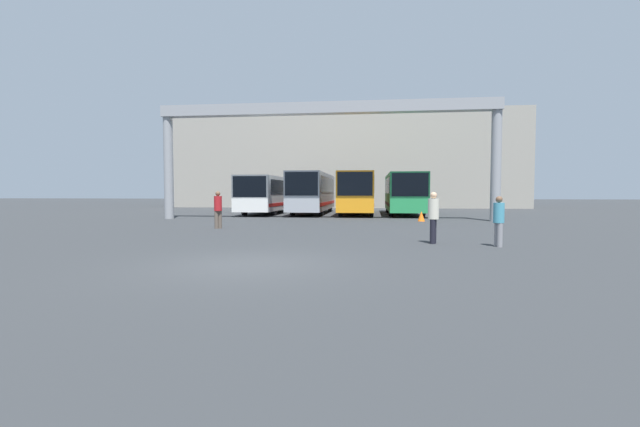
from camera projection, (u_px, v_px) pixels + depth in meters
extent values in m
plane|color=#2D3033|center=(248.00, 265.00, 10.31)|extent=(200.00, 200.00, 0.00)
cube|color=gray|center=(348.00, 163.00, 52.70)|extent=(39.54, 12.00, 10.77)
cylinder|color=gray|center=(169.00, 168.00, 28.06)|extent=(0.60, 0.60, 6.63)
cylinder|color=gray|center=(496.00, 166.00, 25.57)|extent=(0.60, 0.60, 6.63)
cube|color=gray|center=(325.00, 108.00, 26.63)|extent=(21.26, 0.80, 0.70)
cube|color=silver|center=(269.00, 193.00, 35.19)|extent=(2.58, 11.41, 2.61)
cube|color=black|center=(249.00, 187.00, 29.53)|extent=(2.38, 0.06, 1.46)
cube|color=black|center=(269.00, 188.00, 35.17)|extent=(2.61, 9.70, 1.10)
cube|color=red|center=(269.00, 203.00, 35.23)|extent=(2.61, 10.84, 0.24)
cylinder|color=black|center=(244.00, 209.00, 32.22)|extent=(0.28, 0.94, 0.94)
cylinder|color=black|center=(274.00, 209.00, 31.95)|extent=(0.28, 0.94, 0.94)
cylinder|color=black|center=(265.00, 206.00, 38.55)|extent=(0.28, 0.94, 0.94)
cylinder|color=black|center=(290.00, 206.00, 38.28)|extent=(0.28, 0.94, 0.94)
cube|color=#999EA5|center=(313.00, 192.00, 34.85)|extent=(2.48, 11.61, 2.88)
cube|color=black|center=(301.00, 184.00, 29.08)|extent=(2.28, 0.06, 1.61)
cube|color=black|center=(313.00, 185.00, 34.82)|extent=(2.51, 9.87, 1.21)
cube|color=red|center=(313.00, 203.00, 34.89)|extent=(2.51, 11.03, 0.24)
cylinder|color=black|center=(293.00, 208.00, 31.82)|extent=(0.28, 1.07, 1.07)
cylinder|color=black|center=(321.00, 209.00, 31.56)|extent=(0.28, 1.07, 1.07)
cylinder|color=black|center=(306.00, 206.00, 38.27)|extent=(0.28, 1.07, 1.07)
cylinder|color=black|center=(330.00, 206.00, 38.01)|extent=(0.28, 1.07, 1.07)
cube|color=orange|center=(358.00, 192.00, 33.99)|extent=(2.58, 10.76, 2.87)
cube|color=black|center=(355.00, 184.00, 28.65)|extent=(2.37, 0.06, 1.60)
cube|color=black|center=(358.00, 185.00, 33.96)|extent=(2.61, 9.15, 1.20)
cube|color=red|center=(357.00, 203.00, 34.03)|extent=(2.61, 10.23, 0.24)
cylinder|color=black|center=(341.00, 209.00, 31.20)|extent=(0.28, 1.10, 1.10)
cylinder|color=black|center=(372.00, 209.00, 30.93)|extent=(0.28, 1.10, 1.10)
cylinder|color=black|center=(346.00, 206.00, 37.18)|extent=(0.28, 1.10, 1.10)
cylinder|color=black|center=(372.00, 206.00, 36.90)|extent=(0.28, 1.10, 1.10)
cube|color=#268C4C|center=(404.00, 192.00, 33.69)|extent=(2.60, 11.05, 2.78)
cube|color=black|center=(410.00, 185.00, 28.21)|extent=(2.39, 0.06, 1.55)
cube|color=black|center=(404.00, 186.00, 33.67)|extent=(2.63, 9.39, 1.17)
cube|color=black|center=(404.00, 204.00, 33.74)|extent=(2.63, 10.50, 0.24)
cylinder|color=black|center=(391.00, 209.00, 30.82)|extent=(0.28, 1.08, 1.08)
cylinder|color=black|center=(423.00, 209.00, 30.55)|extent=(0.28, 1.08, 1.08)
cylinder|color=black|center=(388.00, 206.00, 36.96)|extent=(0.28, 1.08, 1.08)
cylinder|color=black|center=(414.00, 206.00, 36.68)|extent=(0.28, 1.08, 1.08)
cylinder|color=brown|center=(216.00, 220.00, 20.54)|extent=(0.20, 0.20, 0.85)
cylinder|color=brown|center=(220.00, 220.00, 20.64)|extent=(0.20, 0.20, 0.85)
cylinder|color=#A5191E|center=(218.00, 203.00, 20.55)|extent=(0.37, 0.37, 0.71)
sphere|color=brown|center=(218.00, 194.00, 20.53)|extent=(0.23, 0.23, 0.23)
cylinder|color=black|center=(433.00, 232.00, 14.46)|extent=(0.19, 0.19, 0.83)
cylinder|color=black|center=(434.00, 231.00, 14.61)|extent=(0.19, 0.19, 0.83)
cylinder|color=beige|center=(433.00, 209.00, 14.50)|extent=(0.37, 0.37, 0.70)
sphere|color=tan|center=(434.00, 195.00, 14.47)|extent=(0.23, 0.23, 0.23)
cylinder|color=gray|center=(497.00, 235.00, 13.75)|extent=(0.18, 0.18, 0.77)
cylinder|color=gray|center=(500.00, 235.00, 13.60)|extent=(0.18, 0.18, 0.77)
cylinder|color=teal|center=(499.00, 213.00, 13.64)|extent=(0.34, 0.34, 0.64)
sphere|color=brown|center=(499.00, 199.00, 13.62)|extent=(0.21, 0.21, 0.21)
cone|color=orange|center=(421.00, 216.00, 25.65)|extent=(0.43, 0.43, 0.61)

